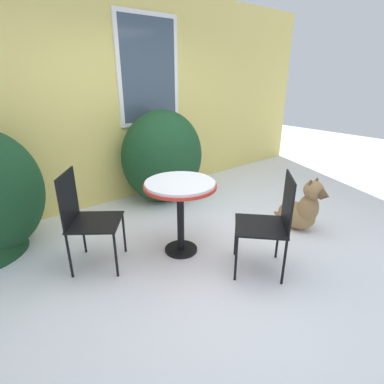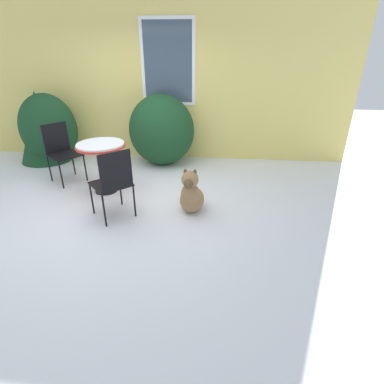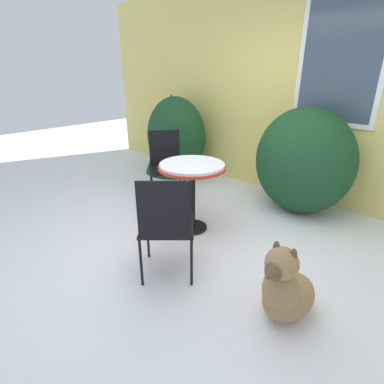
% 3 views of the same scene
% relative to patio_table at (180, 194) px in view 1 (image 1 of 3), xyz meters
% --- Properties ---
extents(ground_plane, '(16.00, 16.00, 0.00)m').
position_rel_patio_table_xyz_m(ground_plane, '(0.32, -0.40, -0.67)').
color(ground_plane, white).
extents(house_wall, '(8.00, 0.10, 2.95)m').
position_rel_patio_table_xyz_m(house_wall, '(0.34, 1.80, 0.83)').
color(house_wall, '#E5D16B').
rests_on(house_wall, ground_plane).
extents(shrub_middle, '(1.25, 1.01, 1.35)m').
position_rel_patio_table_xyz_m(shrub_middle, '(0.69, 1.33, 0.01)').
color(shrub_middle, '#194223').
rests_on(shrub_middle, ground_plane).
extents(patio_table, '(0.75, 0.75, 0.80)m').
position_rel_patio_table_xyz_m(patio_table, '(0.00, 0.00, 0.00)').
color(patio_table, black).
rests_on(patio_table, ground_plane).
extents(patio_chair_near_table, '(0.65, 0.65, 0.98)m').
position_rel_patio_table_xyz_m(patio_chair_near_table, '(-0.85, 0.38, -0.12)').
color(patio_chair_near_table, black).
rests_on(patio_chair_near_table, ground_plane).
extents(patio_chair_far_side, '(0.66, 0.66, 0.98)m').
position_rel_patio_table_xyz_m(patio_chair_far_side, '(0.44, -0.80, -0.12)').
color(patio_chair_far_side, black).
rests_on(patio_chair_far_side, ground_plane).
extents(dog, '(0.37, 0.72, 0.69)m').
position_rel_patio_table_xyz_m(dog, '(1.45, -0.55, -0.41)').
color(dog, '#937047').
rests_on(dog, ground_plane).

